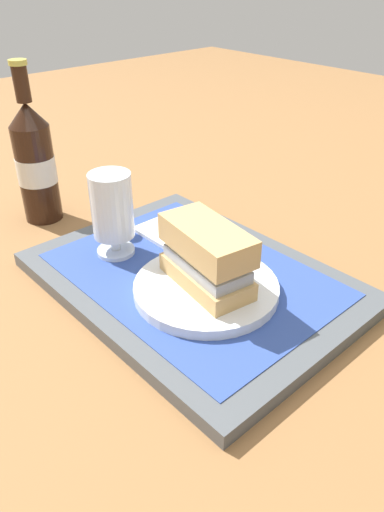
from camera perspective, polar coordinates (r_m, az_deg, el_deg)
name	(u,v)px	position (r m, az deg, el deg)	size (l,w,h in m)	color
ground_plane	(192,286)	(0.69, 0.00, -3.52)	(3.00, 3.00, 0.00)	olive
tray	(192,280)	(0.69, 0.00, -2.84)	(0.44, 0.32, 0.02)	#4C5156
placemat	(192,274)	(0.68, 0.00, -2.10)	(0.38, 0.27, 0.00)	#2D4793
plate	(206,288)	(0.64, 1.65, -3.76)	(0.19, 0.19, 0.01)	white
sandwich	(205,254)	(0.62, 1.54, 0.19)	(0.14, 0.08, 0.08)	tan
beer_glass	(112,212)	(0.71, -9.27, 5.13)	(0.06, 0.06, 0.12)	silver
napkin_folded	(166,232)	(0.78, -3.01, 2.84)	(0.09, 0.07, 0.01)	white
beer_bottle	(35,162)	(0.87, -17.82, 10.41)	(0.07, 0.07, 0.27)	black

